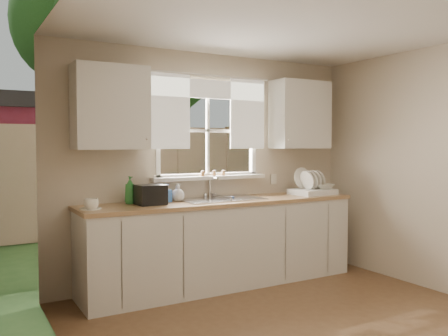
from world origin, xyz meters
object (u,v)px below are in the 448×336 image
soap_bottle_a (130,190)px  cup (91,204)px  dish_rack (312,189)px  black_appliance (151,195)px

soap_bottle_a → cup: soap_bottle_a is taller
dish_rack → black_appliance: (-1.99, 0.05, 0.03)m
cup → soap_bottle_a: bearing=51.7°
dish_rack → cup: bearing=-179.2°
black_appliance → dish_rack: bearing=-3.7°
dish_rack → cup: 2.59m
soap_bottle_a → dish_rack: bearing=-17.2°
dish_rack → soap_bottle_a: size_ratio=1.83×
dish_rack → soap_bottle_a: 2.15m
cup → black_appliance: bearing=30.7°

